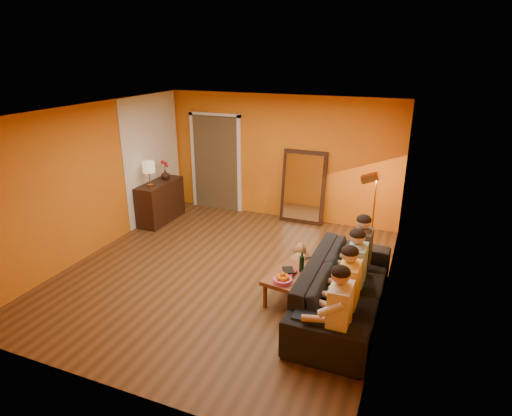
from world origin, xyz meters
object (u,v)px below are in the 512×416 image
at_px(sideboard, 161,202).
at_px(vase, 165,175).
at_px(dog, 299,264).
at_px(tumbler, 309,264).
at_px(coffee_table, 298,282).
at_px(person_far_left, 339,315).
at_px(table_lamp, 149,174).
at_px(person_mid_left, 348,291).
at_px(mirror_frame, 303,187).
at_px(laptop, 317,260).
at_px(sofa, 344,288).
at_px(person_mid_right, 356,271).
at_px(wine_bottle, 302,262).
at_px(floor_lamp, 373,215).
at_px(person_far_right, 362,254).

relative_size(sideboard, vase, 5.92).
distance_m(dog, tumbler, 0.36).
bearing_deg(coffee_table, vase, 160.24).
distance_m(person_far_left, tumbler, 1.50).
distance_m(table_lamp, person_mid_left, 4.87).
height_order(mirror_frame, person_mid_left, mirror_frame).
bearing_deg(dog, person_far_left, -83.28).
xyz_separation_m(sideboard, coffee_table, (3.55, -1.75, -0.21)).
bearing_deg(laptop, sofa, -82.12).
relative_size(person_mid_right, laptop, 3.68).
bearing_deg(person_far_left, sideboard, 145.99).
height_order(wine_bottle, laptop, wine_bottle).
bearing_deg(mirror_frame, person_mid_right, -61.65).
xyz_separation_m(person_far_left, laptop, (-0.64, 1.55, -0.18)).
bearing_deg(dog, table_lamp, 138.43).
xyz_separation_m(coffee_table, tumbler, (0.12, 0.12, 0.26)).
bearing_deg(laptop, tumbler, -139.68).
bearing_deg(mirror_frame, coffee_table, -75.02).
relative_size(sofa, floor_lamp, 1.77).
distance_m(person_mid_left, tumbler, 1.05).
distance_m(person_far_right, tumbler, 0.79).
relative_size(wine_bottle, laptop, 0.94).
bearing_deg(person_far_left, mirror_frame, 111.42).
relative_size(mirror_frame, dog, 2.40).
height_order(dog, laptop, dog).
xyz_separation_m(sofa, coffee_table, (-0.69, 0.20, -0.16)).
xyz_separation_m(person_mid_right, wine_bottle, (-0.77, 0.05, -0.03)).
height_order(floor_lamp, tumbler, floor_lamp).
bearing_deg(wine_bottle, person_mid_right, -3.84).
bearing_deg(person_far_left, wine_bottle, 123.88).
height_order(mirror_frame, dog, mirror_frame).
height_order(dog, person_far_left, person_far_left).
distance_m(table_lamp, person_mid_right, 4.66).
relative_size(sofa, coffee_table, 2.09).
height_order(coffee_table, tumbler, tumbler).
height_order(person_mid_left, wine_bottle, person_mid_left).
bearing_deg(tumbler, dog, 133.29).
bearing_deg(table_lamp, person_mid_right, -19.51).
bearing_deg(coffee_table, person_far_right, 38.16).
bearing_deg(coffee_table, wine_bottle, -35.38).
relative_size(floor_lamp, person_mid_left, 1.18).
relative_size(dog, person_far_left, 0.52).
xyz_separation_m(person_far_left, person_far_right, (0.00, 1.65, 0.00)).
height_order(table_lamp, person_mid_right, table_lamp).
bearing_deg(vase, sofa, -27.41).
xyz_separation_m(sideboard, person_far_left, (4.37, -2.95, 0.18)).
height_order(table_lamp, coffee_table, table_lamp).
relative_size(table_lamp, coffee_table, 0.42).
height_order(coffee_table, wine_bottle, wine_bottle).
distance_m(wine_bottle, vase, 4.15).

